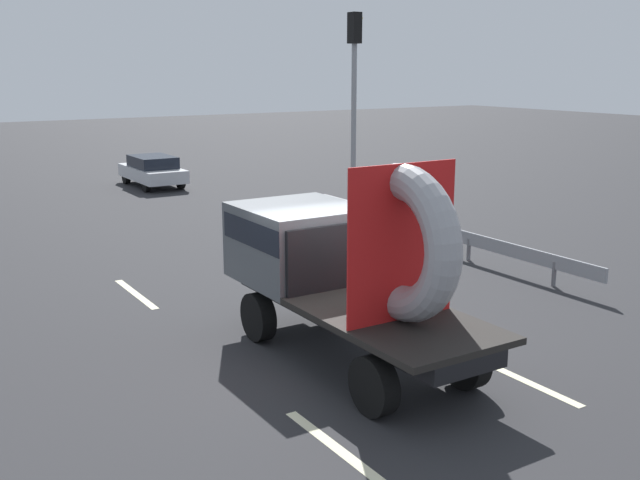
% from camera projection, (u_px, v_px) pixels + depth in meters
% --- Properties ---
extents(ground_plane, '(120.00, 120.00, 0.00)m').
position_uv_depth(ground_plane, '(339.00, 353.00, 12.56)').
color(ground_plane, '#28282B').
extents(flatbed_truck, '(2.02, 5.51, 3.39)m').
position_uv_depth(flatbed_truck, '(333.00, 258.00, 12.36)').
color(flatbed_truck, black).
rests_on(flatbed_truck, ground_plane).
extents(distant_sedan, '(1.62, 3.79, 1.24)m').
position_uv_depth(distant_sedan, '(153.00, 170.00, 29.89)').
color(distant_sedan, black).
rests_on(distant_sedan, ground_plane).
extents(traffic_light, '(0.42, 0.36, 6.29)m').
position_uv_depth(traffic_light, '(354.00, 89.00, 22.48)').
color(traffic_light, gray).
rests_on(traffic_light, ground_plane).
extents(guardrail, '(0.10, 10.74, 0.71)m').
position_uv_depth(guardrail, '(434.00, 230.00, 19.60)').
color(guardrail, gray).
rests_on(guardrail, ground_plane).
extents(lane_dash_left_near, '(0.16, 2.23, 0.01)m').
position_uv_depth(lane_dash_left_near, '(334.00, 446.00, 9.48)').
color(lane_dash_left_near, beige).
rests_on(lane_dash_left_near, ground_plane).
extents(lane_dash_left_far, '(0.16, 2.42, 0.01)m').
position_uv_depth(lane_dash_left_far, '(136.00, 294.00, 15.83)').
color(lane_dash_left_far, beige).
rests_on(lane_dash_left_far, ground_plane).
extents(lane_dash_right_near, '(0.16, 2.87, 0.01)m').
position_uv_depth(lane_dash_right_near, '(508.00, 373.00, 11.75)').
color(lane_dash_right_near, beige).
rests_on(lane_dash_right_near, ground_plane).
extents(lane_dash_right_far, '(0.16, 2.18, 0.01)m').
position_uv_depth(lane_dash_right_far, '(279.00, 268.00, 17.88)').
color(lane_dash_right_far, beige).
rests_on(lane_dash_right_far, ground_plane).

